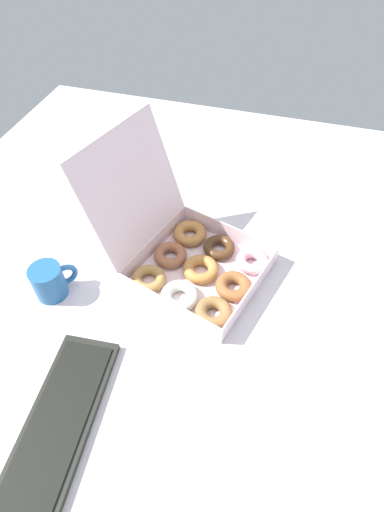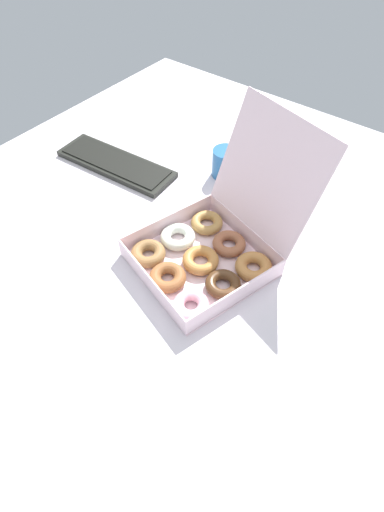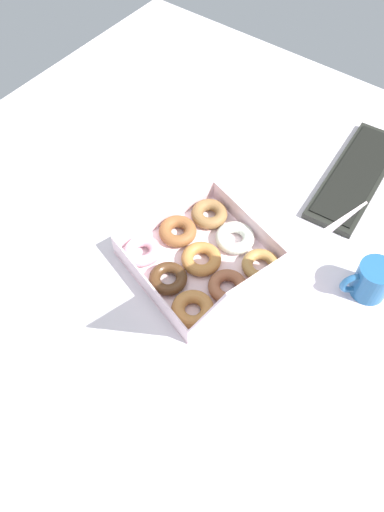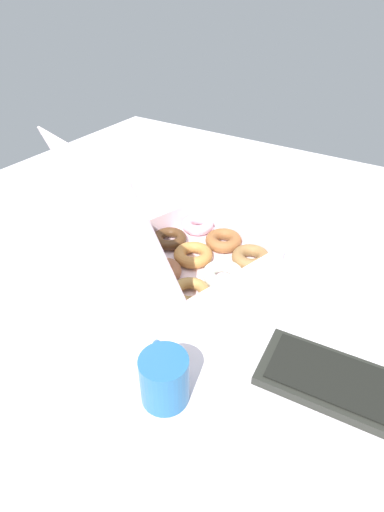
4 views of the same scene
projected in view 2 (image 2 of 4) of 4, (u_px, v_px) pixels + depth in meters
ground_plane at (205, 262)px, 108.77cm from camera, size 180.00×180.00×2.00cm
donut_box at (207, 251)px, 104.88cm from camera, size 41.73×48.74×35.54cm
keyboard at (116, 163)px, 134.35cm from camera, size 42.82×16.63×2.20cm
coffee_mug at (225, 163)px, 128.22cm from camera, size 10.36×9.98×9.35cm
paper_napkin at (75, 292)px, 101.02cm from camera, size 17.60×16.61×0.15cm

